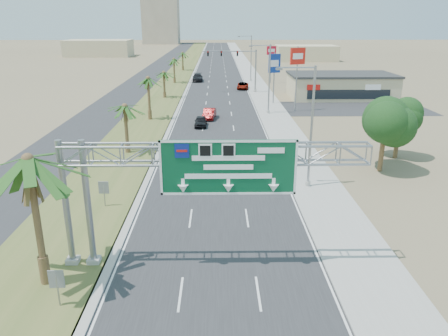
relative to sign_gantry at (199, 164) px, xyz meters
name	(u,v)px	position (x,y,z in m)	size (l,w,h in m)	color
road	(218,71)	(1.06, 100.07, -6.05)	(12.00, 300.00, 0.02)	#28282B
sidewalk_right	(248,70)	(9.56, 100.07, -6.01)	(4.00, 300.00, 0.10)	#9E9B93
median_grass	(181,70)	(-8.94, 100.07, -6.00)	(7.00, 300.00, 0.12)	#4D5D29
opposing_road	(156,71)	(-15.94, 100.07, -6.05)	(8.00, 300.00, 0.02)	#28282B
sign_gantry	(199,164)	(0.00, 0.00, 0.00)	(16.75, 1.24, 7.50)	gray
palm_near	(28,160)	(-8.14, -1.93, 0.87)	(5.70, 5.70, 8.35)	brown
palm_row_b	(125,107)	(-8.44, 22.07, -1.16)	(3.99, 3.99, 5.95)	brown
palm_row_c	(148,79)	(-8.44, 38.07, -0.39)	(3.99, 3.99, 6.75)	brown
palm_row_d	(164,73)	(-8.44, 56.07, -1.64)	(3.99, 3.99, 5.45)	brown
palm_row_e	(174,60)	(-8.44, 75.07, -0.97)	(3.99, 3.99, 6.15)	brown
palm_row_f	(183,53)	(-8.44, 100.07, -1.35)	(3.99, 3.99, 5.75)	brown
streetlight_near	(309,133)	(8.36, 12.07, -1.36)	(3.27, 0.44, 10.00)	gray
streetlight_mid	(268,82)	(8.36, 42.07, -1.36)	(3.27, 0.44, 10.00)	gray
streetlight_far	(250,60)	(8.36, 78.07, -1.36)	(3.27, 0.44, 10.00)	gray
signal_mast	(245,67)	(6.23, 62.05, -1.21)	(10.28, 0.71, 8.00)	gray
store_building	(341,86)	(23.06, 56.07, -4.06)	(18.00, 10.00, 4.00)	#CAB788
oak_near	(385,123)	(16.06, 16.07, -1.53)	(4.50, 4.50, 6.80)	brown
oak_far	(400,121)	(19.06, 20.07, -2.24)	(3.50, 3.50, 5.60)	brown
median_signback_a	(57,282)	(-6.74, -3.93, -4.61)	(0.75, 0.08, 2.08)	gray
median_signback_b	(104,189)	(-7.44, 8.07, -4.61)	(0.75, 0.08, 2.08)	gray
tower_distant	(161,12)	(-30.94, 240.07, 11.44)	(20.00, 16.00, 35.00)	tan
building_distant_left	(99,48)	(-43.94, 150.07, -3.06)	(24.00, 14.00, 6.00)	#CAB788
building_distant_right	(306,53)	(31.06, 130.07, -3.56)	(20.00, 12.00, 5.00)	#CAB788
car_left_lane	(201,122)	(-1.22, 34.02, -5.40)	(1.56, 3.89, 1.32)	black
car_mid_lane	(209,114)	(-0.16, 38.72, -5.34)	(1.53, 4.38, 1.44)	#6A090A
car_right_lane	(243,86)	(6.11, 66.35, -5.40)	(2.17, 4.72, 1.31)	gray
car_far	(198,78)	(-3.49, 78.20, -5.24)	(2.29, 5.63, 1.63)	black
pole_sign_red_near	(298,60)	(12.88, 43.99, 1.56)	(2.35, 1.13, 9.62)	gray
pole_sign_blue	(274,66)	(10.30, 50.40, 0.15)	(2.00, 0.89, 8.27)	gray
pole_sign_red_far	(271,53)	(12.74, 75.26, 0.32)	(2.16, 1.07, 8.09)	gray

